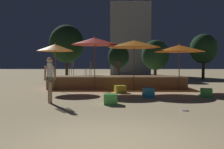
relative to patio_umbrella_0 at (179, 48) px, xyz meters
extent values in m
plane|color=#D1B784|center=(-3.87, -9.74, -2.43)|extent=(120.00, 120.00, 0.00)
cube|color=olive|center=(-3.63, 1.59, -2.07)|extent=(8.32, 3.14, 0.71)
cube|color=#CCB793|center=(-3.63, 0.06, -1.68)|extent=(8.32, 0.12, 0.08)
cylinder|color=brown|center=(0.00, 0.00, -1.31)|extent=(0.05, 0.05, 2.23)
cone|color=orange|center=(0.00, 0.00, 0.00)|extent=(2.87, 2.87, 0.39)
sphere|color=orange|center=(0.00, 0.00, 0.24)|extent=(0.08, 0.08, 0.08)
cylinder|color=brown|center=(-4.91, -0.14, -1.11)|extent=(0.05, 0.05, 2.63)
cone|color=red|center=(-4.91, -0.14, 0.41)|extent=(2.66, 2.66, 0.41)
sphere|color=red|center=(-4.91, -0.14, 0.65)|extent=(0.08, 0.08, 0.08)
cylinder|color=brown|center=(-7.20, -0.10, -1.29)|extent=(0.05, 0.05, 2.27)
cone|color=orange|center=(-7.20, -0.10, 0.04)|extent=(2.12, 2.12, 0.39)
sphere|color=orange|center=(-7.20, -0.10, 0.28)|extent=(0.08, 0.08, 0.08)
cylinder|color=brown|center=(-2.65, -0.27, -1.19)|extent=(0.05, 0.05, 2.47)
cone|color=orange|center=(-2.65, -0.27, 0.24)|extent=(2.98, 2.98, 0.41)
sphere|color=orange|center=(-2.65, -0.27, 0.49)|extent=(0.08, 0.08, 0.08)
cube|color=#4CC651|center=(-3.90, -5.03, -2.23)|extent=(0.52, 0.52, 0.39)
cube|color=#4CC651|center=(0.52, -2.91, -2.23)|extent=(0.64, 0.64, 0.39)
cube|color=#2D9EDB|center=(-2.21, -3.15, -2.20)|extent=(0.54, 0.54, 0.45)
cube|color=yellow|center=(-3.46, -1.25, -2.24)|extent=(0.66, 0.66, 0.38)
cylinder|color=#72664C|center=(-6.34, -4.72, -2.01)|extent=(0.13, 0.13, 0.84)
cylinder|color=tan|center=(-6.26, -4.88, -2.01)|extent=(0.13, 0.13, 0.84)
cylinder|color=#72664C|center=(-6.30, -4.80, -1.51)|extent=(0.21, 0.21, 0.24)
cylinder|color=white|center=(-6.30, -4.80, -1.17)|extent=(0.21, 0.21, 0.64)
cylinder|color=tan|center=(-6.46, -4.88, -1.24)|extent=(0.13, 0.12, 0.57)
cylinder|color=tan|center=(-6.14, -4.73, -1.24)|extent=(0.16, 0.13, 0.57)
sphere|color=tan|center=(-6.30, -4.80, -0.74)|extent=(0.23, 0.23, 0.23)
cylinder|color=#47474C|center=(-6.90, 2.04, -1.41)|extent=(0.02, 0.02, 0.45)
cylinder|color=#47474C|center=(-6.73, 1.80, -1.41)|extent=(0.02, 0.02, 0.45)
cylinder|color=#47474C|center=(-6.66, 2.22, -1.41)|extent=(0.02, 0.02, 0.45)
cylinder|color=#47474C|center=(-6.48, 1.97, -1.41)|extent=(0.02, 0.02, 0.45)
cylinder|color=#47474C|center=(-6.69, 2.01, -1.19)|extent=(0.40, 0.40, 0.02)
cube|color=#47474C|center=(-6.56, 2.11, -0.96)|extent=(0.23, 0.31, 0.45)
cylinder|color=#2D3338|center=(-3.47, 1.51, -1.41)|extent=(0.02, 0.02, 0.45)
cylinder|color=#2D3338|center=(-3.77, 1.47, -1.41)|extent=(0.02, 0.02, 0.45)
cylinder|color=#2D3338|center=(-3.44, 1.21, -1.41)|extent=(0.02, 0.02, 0.45)
cylinder|color=#2D3338|center=(-3.73, 1.18, -1.41)|extent=(0.02, 0.02, 0.45)
cylinder|color=#2D3338|center=(-3.60, 1.34, -1.19)|extent=(0.40, 0.40, 0.02)
cube|color=#2D3338|center=(-3.58, 1.17, -0.96)|extent=(0.36, 0.07, 0.45)
cylinder|color=#47474C|center=(-5.53, 1.15, -1.41)|extent=(0.02, 0.02, 0.45)
cylinder|color=#47474C|center=(-5.59, 0.85, -1.41)|extent=(0.02, 0.02, 0.45)
cylinder|color=#47474C|center=(-5.24, 1.09, -1.41)|extent=(0.02, 0.02, 0.45)
cylinder|color=#47474C|center=(-5.29, 0.79, -1.41)|extent=(0.02, 0.02, 0.45)
cylinder|color=#47474C|center=(-5.41, 0.97, -1.19)|extent=(0.40, 0.40, 0.02)
cube|color=#47474C|center=(-5.24, 0.94, -0.96)|extent=(0.10, 0.36, 0.45)
cylinder|color=white|center=(-1.42, -6.29, -2.41)|extent=(0.24, 0.24, 0.03)
cylinder|color=#3D2B1C|center=(-3.41, 8.10, -1.77)|extent=(0.28, 0.28, 1.32)
ellipsoid|color=black|center=(-3.41, 8.10, -0.25)|extent=(1.91, 1.91, 2.10)
cylinder|color=#3D2B1C|center=(4.80, 9.61, -1.53)|extent=(0.28, 0.28, 1.79)
ellipsoid|color=#19381E|center=(4.80, 9.61, 0.53)|extent=(2.59, 2.59, 2.84)
cylinder|color=#3D2B1C|center=(0.03, 8.78, -1.83)|extent=(0.28, 0.28, 1.19)
ellipsoid|color=#1E4223|center=(0.03, 8.78, -0.10)|extent=(2.54, 2.54, 2.79)
cylinder|color=#3D2B1C|center=(-8.25, 8.79, -1.46)|extent=(0.28, 0.28, 1.93)
ellipsoid|color=black|center=(-8.25, 8.79, 0.95)|extent=(3.21, 3.21, 3.54)
cube|color=gray|center=(-1.69, 19.39, 2.35)|extent=(5.28, 3.31, 9.55)
camera|label=1|loc=(-3.75, -14.53, -0.84)|focal=40.00mm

